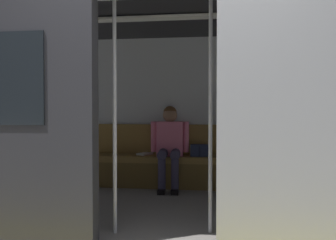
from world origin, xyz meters
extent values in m
cube|color=#ADAFB5|center=(-0.98, 0.02, 1.11)|extent=(0.98, 0.12, 2.23)
cube|color=black|center=(-0.98, 0.03, 1.38)|extent=(0.54, 0.02, 0.55)
cube|color=black|center=(0.00, -1.37, 2.29)|extent=(6.40, 2.91, 0.12)
cube|color=gray|center=(0.00, -1.37, 0.00)|extent=(6.08, 2.75, 0.01)
cube|color=silver|center=(0.00, -2.75, 1.11)|extent=(6.08, 0.10, 2.23)
cube|color=olive|center=(0.00, -2.69, 0.69)|extent=(3.52, 0.06, 0.45)
cube|color=white|center=(0.00, -1.37, 2.20)|extent=(4.48, 0.16, 0.03)
cube|color=olive|center=(0.00, -2.47, 0.42)|extent=(3.05, 0.44, 0.09)
cube|color=brown|center=(0.00, -2.27, 0.19)|extent=(3.05, 0.04, 0.37)
cube|color=pink|center=(0.20, -2.45, 0.71)|extent=(0.40, 0.25, 0.50)
sphere|color=#8C664C|center=(0.20, -2.45, 1.05)|extent=(0.21, 0.21, 0.21)
sphere|color=brown|center=(0.20, -2.46, 1.09)|extent=(0.19, 0.19, 0.19)
cylinder|color=pink|center=(-0.03, -2.44, 0.74)|extent=(0.08, 0.08, 0.44)
cylinder|color=pink|center=(0.44, -2.40, 0.74)|extent=(0.08, 0.08, 0.44)
cylinder|color=#38334C|center=(0.10, -2.26, 0.51)|extent=(0.17, 0.41, 0.14)
cylinder|color=#38334C|center=(0.28, -2.24, 0.51)|extent=(0.17, 0.41, 0.14)
cylinder|color=#38334C|center=(0.08, -2.06, 0.25)|extent=(0.10, 0.10, 0.42)
cylinder|color=#38334C|center=(0.26, -2.04, 0.25)|extent=(0.10, 0.10, 0.42)
cube|color=black|center=(0.08, -2.01, 0.03)|extent=(0.12, 0.23, 0.06)
cube|color=black|center=(0.26, -1.99, 0.03)|extent=(0.12, 0.23, 0.06)
cube|color=#262D4C|center=(-0.23, -2.44, 0.55)|extent=(0.26, 0.14, 0.17)
cube|color=#1A2035|center=(-0.23, -2.37, 0.54)|extent=(0.02, 0.01, 0.14)
cube|color=silver|center=(0.59, -2.50, 0.47)|extent=(0.24, 0.26, 0.03)
cylinder|color=silver|center=(0.43, -0.35, 1.10)|extent=(0.04, 0.04, 2.21)
cylinder|color=silver|center=(-0.43, -0.48, 1.10)|extent=(0.04, 0.04, 2.21)
camera|label=1|loc=(-0.51, 2.90, 1.12)|focal=39.62mm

